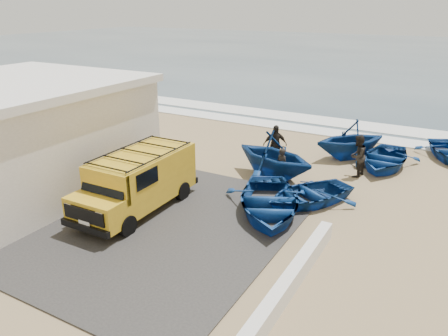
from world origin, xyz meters
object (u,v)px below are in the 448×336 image
at_px(parapet, 293,277).
at_px(fisherman_front, 282,166).
at_px(van, 138,180).
at_px(boat_mid_right, 384,158).
at_px(fisherman_back, 275,145).
at_px(boat_near_left, 269,202).
at_px(boat_near_right, 308,194).
at_px(boat_far_left, 351,139).
at_px(fisherman_middle, 357,156).
at_px(boat_mid_left, 274,155).
at_px(building, 11,135).

relative_size(parapet, fisherman_front, 3.91).
bearing_deg(van, fisherman_front, 53.17).
xyz_separation_m(van, boat_mid_right, (6.99, 8.98, -0.75)).
height_order(van, fisherman_back, van).
height_order(parapet, fisherman_back, fisherman_back).
bearing_deg(boat_near_left, boat_near_right, 32.98).
bearing_deg(boat_mid_right, boat_far_left, 165.46).
bearing_deg(boat_mid_right, fisherman_middle, -114.46).
bearing_deg(boat_mid_right, boat_mid_left, -135.85).
bearing_deg(fisherman_back, van, -143.86).
bearing_deg(boat_mid_right, fisherman_back, -153.40).
xyz_separation_m(boat_near_right, fisherman_front, (-1.64, 1.37, 0.39)).
height_order(parapet, boat_far_left, boat_far_left).
relative_size(boat_near_right, boat_far_left, 1.01).
bearing_deg(van, fisherman_back, 69.90).
xyz_separation_m(boat_near_right, boat_far_left, (0.03, 5.96, 0.58)).
bearing_deg(building, van, 6.57).
relative_size(building, parapet, 1.57).
relative_size(parapet, fisherman_back, 3.14).
distance_m(boat_near_right, fisherman_back, 4.38).
height_order(boat_near_left, boat_far_left, boat_far_left).
height_order(fisherman_front, fisherman_middle, fisherman_middle).
bearing_deg(boat_mid_right, fisherman_front, -128.36).
bearing_deg(building, boat_far_left, 42.28).
distance_m(parapet, van, 6.88).
relative_size(fisherman_front, fisherman_middle, 0.82).
relative_size(van, fisherman_middle, 2.73).
distance_m(boat_mid_left, fisherman_middle, 3.64).
xyz_separation_m(building, boat_near_right, (11.13, 4.19, -1.78)).
xyz_separation_m(boat_near_right, boat_mid_right, (1.76, 5.47, 0.04)).
relative_size(boat_mid_left, boat_mid_right, 0.97).
bearing_deg(fisherman_middle, van, -29.31).
bearing_deg(fisherman_middle, parapet, 14.15).
relative_size(boat_far_left, fisherman_back, 1.90).
bearing_deg(fisherman_middle, boat_far_left, -147.91).
height_order(parapet, boat_mid_right, boat_mid_right).
xyz_separation_m(building, boat_mid_right, (12.88, 9.66, -1.75)).
bearing_deg(boat_mid_right, building, -141.88).
distance_m(boat_mid_right, fisherman_middle, 2.04).
bearing_deg(parapet, fisherman_back, 116.14).
height_order(boat_near_right, boat_far_left, boat_far_left).
bearing_deg(boat_mid_left, boat_near_right, -112.51).
bearing_deg(parapet, boat_near_right, 104.83).
distance_m(fisherman_front, fisherman_back, 2.27).
xyz_separation_m(fisherman_middle, fisherman_back, (-3.70, -0.38, 0.02)).
xyz_separation_m(boat_mid_right, fisherman_front, (-3.39, -4.10, 0.35)).
relative_size(building, boat_mid_left, 2.41).
bearing_deg(boat_mid_left, parapet, -136.16).
xyz_separation_m(building, van, (5.89, 0.68, -0.99)).
relative_size(van, boat_far_left, 1.40).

